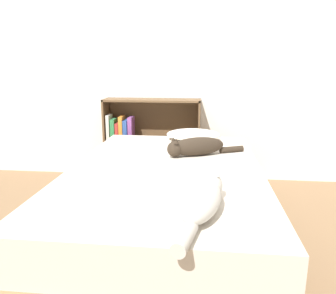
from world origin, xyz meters
TOP-DOWN VIEW (x-y plane):
  - ground_plane at (0.00, 0.00)m, footprint 8.00×8.00m
  - wall_back at (0.00, 1.43)m, footprint 8.00×0.06m
  - bed at (0.00, 0.00)m, footprint 1.28×2.01m
  - pillow at (0.15, 0.83)m, footprint 0.48×0.30m
  - cat_light at (0.25, -0.65)m, footprint 0.25×0.63m
  - cat_dark at (0.19, 0.31)m, footprint 0.58×0.32m
  - bookshelf at (-0.34, 1.29)m, footprint 0.99×0.26m

SIDE VIEW (x-z plane):
  - ground_plane at x=0.00m, z-range 0.00..0.00m
  - bed at x=0.00m, z-range 0.00..0.54m
  - bookshelf at x=-0.34m, z-range 0.02..0.89m
  - pillow at x=0.15m, z-range 0.55..0.65m
  - cat_light at x=0.25m, z-range 0.53..0.69m
  - cat_dark at x=0.19m, z-range 0.54..0.68m
  - wall_back at x=0.00m, z-range 0.00..2.50m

